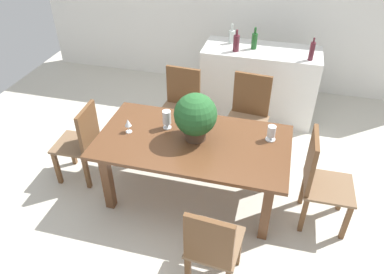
{
  "coord_description": "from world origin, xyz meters",
  "views": [
    {
      "loc": [
        0.73,
        -2.98,
        2.88
      ],
      "look_at": [
        -0.04,
        -0.08,
        0.7
      ],
      "focal_mm": 34.52,
      "sensor_mm": 36.0,
      "label": 1
    }
  ],
  "objects_px": {
    "chair_far_right": "(249,111)",
    "chair_near_right": "(212,247)",
    "kitchen_counter": "(258,83)",
    "chair_foot_end": "(319,177)",
    "wine_glass": "(128,123)",
    "wine_bottle_tall": "(236,43)",
    "crystal_vase_left": "(271,132)",
    "wine_bottle_green": "(312,51)",
    "crystal_vase_center_near": "(167,118)",
    "dining_table": "(193,149)",
    "wine_bottle_amber": "(254,41)",
    "chair_head_end": "(82,140)",
    "flower_centerpiece": "(195,116)",
    "wine_bottle_dark": "(232,36)",
    "chair_far_left": "(181,103)"
  },
  "relations": [
    {
      "from": "crystal_vase_center_near",
      "to": "flower_centerpiece",
      "type": "bearing_deg",
      "value": -16.86
    },
    {
      "from": "wine_glass",
      "to": "wine_bottle_green",
      "type": "xyz_separation_m",
      "value": [
        1.71,
        1.68,
        0.25
      ]
    },
    {
      "from": "chair_head_end",
      "to": "wine_glass",
      "type": "bearing_deg",
      "value": 84.95
    },
    {
      "from": "chair_foot_end",
      "to": "wine_glass",
      "type": "xyz_separation_m",
      "value": [
        -1.88,
        -0.02,
        0.3
      ]
    },
    {
      "from": "chair_near_right",
      "to": "chair_far_left",
      "type": "relative_size",
      "value": 0.97
    },
    {
      "from": "dining_table",
      "to": "crystal_vase_left",
      "type": "bearing_deg",
      "value": 15.56
    },
    {
      "from": "crystal_vase_left",
      "to": "wine_bottle_tall",
      "type": "bearing_deg",
      "value": 111.9
    },
    {
      "from": "chair_far_right",
      "to": "wine_bottle_amber",
      "type": "xyz_separation_m",
      "value": [
        -0.09,
        0.84,
        0.55
      ]
    },
    {
      "from": "chair_near_right",
      "to": "wine_bottle_green",
      "type": "relative_size",
      "value": 3.29
    },
    {
      "from": "dining_table",
      "to": "wine_glass",
      "type": "xyz_separation_m",
      "value": [
        -0.66,
        -0.02,
        0.21
      ]
    },
    {
      "from": "flower_centerpiece",
      "to": "wine_glass",
      "type": "distance_m",
      "value": 0.69
    },
    {
      "from": "flower_centerpiece",
      "to": "wine_bottle_amber",
      "type": "bearing_deg",
      "value": 79.68
    },
    {
      "from": "chair_foot_end",
      "to": "chair_far_left",
      "type": "height_order",
      "value": "chair_foot_end"
    },
    {
      "from": "wine_glass",
      "to": "kitchen_counter",
      "type": "xyz_separation_m",
      "value": [
        1.11,
        1.87,
        -0.36
      ]
    },
    {
      "from": "chair_near_right",
      "to": "chair_foot_end",
      "type": "xyz_separation_m",
      "value": [
        0.81,
        1.0,
        0.04
      ]
    },
    {
      "from": "wine_bottle_amber",
      "to": "wine_bottle_dark",
      "type": "xyz_separation_m",
      "value": [
        -0.31,
        0.11,
        -0.01
      ]
    },
    {
      "from": "crystal_vase_center_near",
      "to": "wine_glass",
      "type": "height_order",
      "value": "crystal_vase_center_near"
    },
    {
      "from": "wine_bottle_amber",
      "to": "wine_bottle_dark",
      "type": "height_order",
      "value": "wine_bottle_amber"
    },
    {
      "from": "wine_bottle_amber",
      "to": "wine_bottle_green",
      "type": "relative_size",
      "value": 1.0
    },
    {
      "from": "chair_far_right",
      "to": "chair_near_right",
      "type": "bearing_deg",
      "value": -85.42
    },
    {
      "from": "chair_foot_end",
      "to": "wine_bottle_amber",
      "type": "distance_m",
      "value": 2.11
    },
    {
      "from": "chair_near_right",
      "to": "flower_centerpiece",
      "type": "height_order",
      "value": "flower_centerpiece"
    },
    {
      "from": "chair_near_right",
      "to": "crystal_vase_center_near",
      "type": "distance_m",
      "value": 1.39
    },
    {
      "from": "chair_head_end",
      "to": "chair_far_left",
      "type": "distance_m",
      "value": 1.3
    },
    {
      "from": "dining_table",
      "to": "flower_centerpiece",
      "type": "bearing_deg",
      "value": 71.91
    },
    {
      "from": "wine_glass",
      "to": "kitchen_counter",
      "type": "bearing_deg",
      "value": 59.18
    },
    {
      "from": "crystal_vase_left",
      "to": "wine_bottle_green",
      "type": "xyz_separation_m",
      "value": [
        0.33,
        1.46,
        0.27
      ]
    },
    {
      "from": "kitchen_counter",
      "to": "wine_bottle_tall",
      "type": "xyz_separation_m",
      "value": [
        -0.33,
        -0.14,
        0.6
      ]
    },
    {
      "from": "dining_table",
      "to": "wine_bottle_amber",
      "type": "bearing_deg",
      "value": 79.49
    },
    {
      "from": "chair_head_end",
      "to": "crystal_vase_center_near",
      "type": "distance_m",
      "value": 1.01
    },
    {
      "from": "dining_table",
      "to": "wine_bottle_amber",
      "type": "distance_m",
      "value": 1.93
    },
    {
      "from": "chair_near_right",
      "to": "wine_bottle_amber",
      "type": "xyz_separation_m",
      "value": [
        -0.07,
        2.84,
        0.58
      ]
    },
    {
      "from": "crystal_vase_left",
      "to": "wine_bottle_green",
      "type": "height_order",
      "value": "wine_bottle_green"
    },
    {
      "from": "flower_centerpiece",
      "to": "wine_bottle_tall",
      "type": "height_order",
      "value": "wine_bottle_tall"
    },
    {
      "from": "chair_head_end",
      "to": "crystal_vase_left",
      "type": "xyz_separation_m",
      "value": [
        1.97,
        0.2,
        0.32
      ]
    },
    {
      "from": "chair_near_right",
      "to": "wine_bottle_green",
      "type": "distance_m",
      "value": 2.8
    },
    {
      "from": "wine_glass",
      "to": "wine_bottle_tall",
      "type": "bearing_deg",
      "value": 65.51
    },
    {
      "from": "chair_head_end",
      "to": "crystal_vase_left",
      "type": "height_order",
      "value": "chair_head_end"
    },
    {
      "from": "flower_centerpiece",
      "to": "chair_far_right",
      "type": "bearing_deg",
      "value": 66.5
    },
    {
      "from": "wine_bottle_amber",
      "to": "wine_bottle_tall",
      "type": "bearing_deg",
      "value": -147.04
    },
    {
      "from": "chair_foot_end",
      "to": "wine_bottle_green",
      "type": "bearing_deg",
      "value": 4.72
    },
    {
      "from": "crystal_vase_center_near",
      "to": "chair_near_right",
      "type": "bearing_deg",
      "value": -57.69
    },
    {
      "from": "kitchen_counter",
      "to": "chair_foot_end",
      "type": "bearing_deg",
      "value": -67.45
    },
    {
      "from": "chair_foot_end",
      "to": "kitchen_counter",
      "type": "distance_m",
      "value": 2.0
    },
    {
      "from": "chair_far_right",
      "to": "dining_table",
      "type": "bearing_deg",
      "value": -108.23
    },
    {
      "from": "chair_far_right",
      "to": "kitchen_counter",
      "type": "xyz_separation_m",
      "value": [
        0.03,
        0.84,
        -0.06
      ]
    },
    {
      "from": "wine_bottle_dark",
      "to": "kitchen_counter",
      "type": "bearing_deg",
      "value": -14.14
    },
    {
      "from": "kitchen_counter",
      "to": "wine_bottle_amber",
      "type": "distance_m",
      "value": 0.61
    },
    {
      "from": "crystal_vase_center_near",
      "to": "wine_bottle_dark",
      "type": "distance_m",
      "value": 1.85
    },
    {
      "from": "chair_foot_end",
      "to": "chair_far_right",
      "type": "height_order",
      "value": "chair_foot_end"
    }
  ]
}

